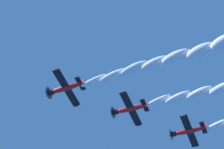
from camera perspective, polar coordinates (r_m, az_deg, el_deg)
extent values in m
ellipsoid|color=red|center=(75.86, -7.48, -2.17)|extent=(6.08, 6.96, 2.21)
cylinder|color=black|center=(77.48, -9.79, -2.85)|extent=(1.71, 1.76, 1.42)
cone|color=yellow|center=(77.85, -10.28, -3.00)|extent=(1.02, 1.08, 0.71)
cylinder|color=#3F3F47|center=(77.77, -10.17, -2.96)|extent=(2.27, 2.11, 2.82)
cube|color=black|center=(75.60, -7.36, -2.20)|extent=(8.77, 7.68, 0.75)
ellipsoid|color=red|center=(73.73, -9.03, 0.85)|extent=(0.92, 1.03, 0.43)
ellipsoid|color=red|center=(77.73, -5.76, -5.10)|extent=(0.92, 1.03, 0.43)
cube|color=black|center=(74.48, -5.16, -1.46)|extent=(3.44, 3.11, 0.39)
cube|color=red|center=(74.94, -5.01, -1.20)|extent=(1.01, 1.25, 1.47)
ellipsoid|color=#1E232D|center=(76.41, -7.62, -2.04)|extent=(1.82, 1.98, 1.01)
ellipsoid|color=red|center=(79.43, 2.95, -5.55)|extent=(6.09, 6.95, 2.63)
cylinder|color=black|center=(80.69, 0.56, -6.09)|extent=(1.76, 1.80, 1.45)
cone|color=yellow|center=(80.97, 0.06, -6.20)|extent=(1.04, 1.10, 0.75)
cylinder|color=#3F3F47|center=(80.91, 0.18, -6.17)|extent=(2.40, 2.21, 2.77)
cube|color=black|center=(79.20, 3.09, -5.60)|extent=(8.77, 7.68, 0.73)
ellipsoid|color=red|center=(76.67, 1.75, -2.81)|extent=(0.93, 1.04, 0.48)
ellipsoid|color=red|center=(81.95, 4.34, -8.21)|extent=(0.93, 1.04, 0.48)
cube|color=black|center=(78.42, 5.29, -4.99)|extent=(3.44, 3.11, 0.41)
cube|color=red|center=(78.87, 5.39, -4.71)|extent=(1.07, 1.28, 1.53)
ellipsoid|color=#1E232D|center=(79.93, 2.76, -5.39)|extent=(1.84, 2.00, 1.10)
ellipsoid|color=red|center=(85.09, 12.27, -8.89)|extent=(6.09, 6.96, 2.38)
cylinder|color=black|center=(85.75, 9.92, -9.46)|extent=(1.77, 1.75, 1.41)
cone|color=yellow|center=(85.91, 9.42, -9.57)|extent=(1.04, 1.08, 0.72)
cylinder|color=#3F3F47|center=(85.88, 9.54, -9.55)|extent=(2.43, 2.07, 2.75)
cube|color=black|center=(84.90, 12.43, -8.95)|extent=(8.77, 7.68, 0.56)
ellipsoid|color=red|center=(81.73, 11.45, -6.56)|extent=(0.93, 1.03, 0.45)
ellipsoid|color=red|center=(88.23, 13.35, -11.15)|extent=(0.93, 1.03, 0.45)
cube|color=black|center=(84.63, 14.54, -8.30)|extent=(3.44, 3.11, 0.33)
cube|color=red|center=(85.06, 14.56, -8.02)|extent=(1.08, 1.23, 1.50)
ellipsoid|color=#1E232D|center=(85.51, 12.02, -8.73)|extent=(1.85, 1.98, 1.04)
ellipsoid|color=white|center=(73.31, -2.90, -0.98)|extent=(4.77, 5.39, 2.10)
ellipsoid|color=white|center=(71.40, 0.26, -0.08)|extent=(4.97, 5.57, 2.33)
ellipsoid|color=white|center=(69.94, 3.68, 1.11)|extent=(5.17, 5.74, 2.56)
ellipsoid|color=white|center=(69.19, 6.93, 1.82)|extent=(5.37, 5.92, 2.79)
ellipsoid|color=white|center=(68.30, 10.33, 2.85)|extent=(5.58, 6.10, 3.02)
ellipsoid|color=white|center=(67.71, 14.24, 3.73)|extent=(5.78, 6.27, 3.25)
ellipsoid|color=white|center=(77.56, 7.50, -4.18)|extent=(4.77, 5.39, 2.10)
ellipsoid|color=white|center=(76.64, 10.61, -3.60)|extent=(4.97, 5.57, 2.33)
ellipsoid|color=white|center=(76.25, 13.95, -2.86)|extent=(5.17, 5.74, 2.56)
ellipsoid|color=white|center=(75.85, 17.46, -2.09)|extent=(5.37, 5.92, 2.79)
ellipsoid|color=white|center=(84.29, 16.83, -7.69)|extent=(4.77, 5.39, 2.10)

